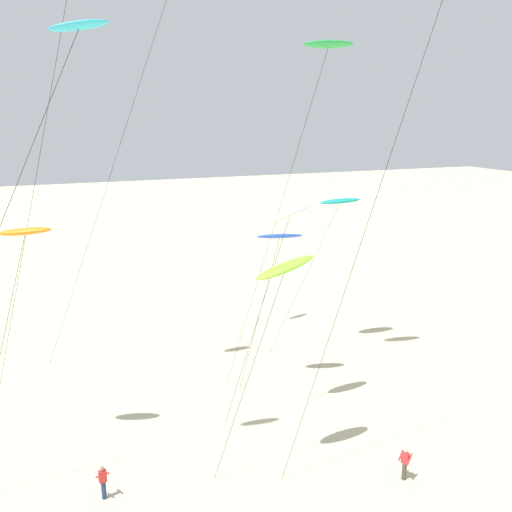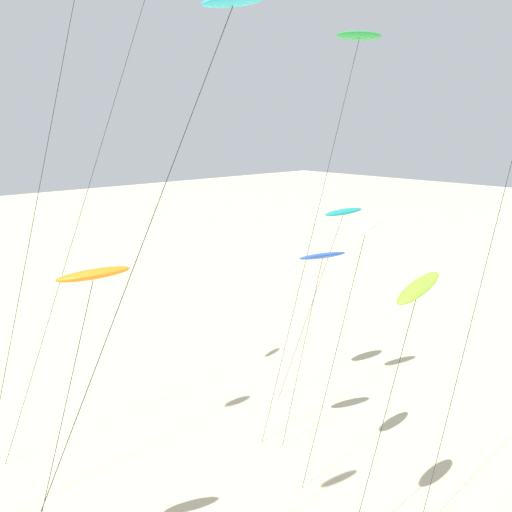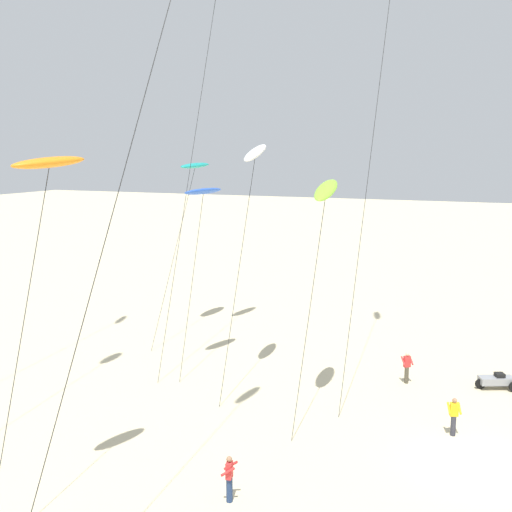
% 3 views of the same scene
% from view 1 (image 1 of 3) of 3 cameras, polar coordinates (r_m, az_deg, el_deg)
% --- Properties ---
extents(kite_lime, '(4.92, 1.01, 10.79)m').
position_cam_1_polar(kite_lime, '(23.30, 3.16, -1.36)').
color(kite_lime, '#8CD833').
rests_on(kite_lime, ground).
extents(kite_cyan, '(10.80, 1.35, 20.46)m').
position_cam_1_polar(kite_cyan, '(22.40, -19.26, 21.70)').
color(kite_cyan, '#33BFE0').
rests_on(kite_cyan, ground).
extents(kite_white, '(5.09, 1.00, 12.42)m').
position_cam_1_polar(kite_white, '(27.62, 3.71, 4.58)').
color(kite_white, white).
rests_on(kite_white, ground).
extents(kite_teal, '(6.72, 1.18, 11.22)m').
position_cam_1_polar(kite_teal, '(37.46, 9.15, 5.89)').
color(kite_teal, teal).
rests_on(kite_teal, ground).
extents(kite_green, '(7.92, 1.42, 21.16)m').
position_cam_1_polar(kite_green, '(32.90, 7.85, 21.71)').
color(kite_green, green).
rests_on(kite_green, ground).
extents(kite_orange, '(4.70, 1.51, 11.82)m').
position_cam_1_polar(kite_orange, '(26.68, -24.00, 2.33)').
color(kite_orange, orange).
rests_on(kite_orange, ground).
extents(kite_blue, '(4.05, 1.56, 10.05)m').
position_cam_1_polar(kite_blue, '(31.42, 2.60, 2.12)').
color(kite_blue, blue).
rests_on(kite_blue, ground).
extents(kite_flyer_middle, '(0.62, 0.60, 1.67)m').
position_cam_1_polar(kite_flyer_middle, '(26.41, -16.38, -22.57)').
color(kite_flyer_middle, navy).
rests_on(kite_flyer_middle, ground).
extents(kite_flyer_furthest, '(0.70, 0.71, 1.67)m').
position_cam_1_polar(kite_flyer_furthest, '(27.44, 15.97, -20.93)').
color(kite_flyer_furthest, '#4C4738').
rests_on(kite_flyer_furthest, ground).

